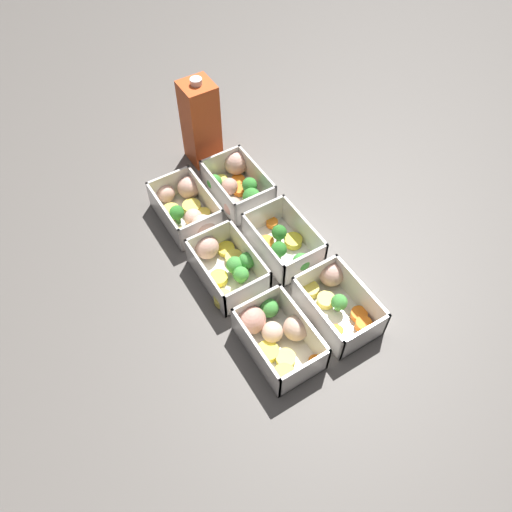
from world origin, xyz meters
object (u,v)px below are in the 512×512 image
Objects in this scene: container_far_center at (284,244)px; juice_carton at (201,123)px; container_far_left at (237,184)px; container_far_right at (336,299)px; container_near_center at (226,266)px; container_near_left at (188,209)px; container_near_right at (275,333)px.

juice_carton is (-0.32, -0.00, 0.07)m from container_far_center.
container_far_left is 0.34m from container_far_right.
juice_carton is (-0.31, 0.12, 0.07)m from container_near_center.
container_near_left is 0.33m from container_near_right.
juice_carton reaches higher than container_near_center.
container_far_left is at bearing 144.57° from container_near_center.
container_far_left is at bearing 160.17° from container_near_right.
container_near_center is 1.13× the size of container_near_right.
container_near_left and container_near_right have the same top height.
container_near_right is 0.81× the size of juice_carton.
container_near_left is at bearing -146.63° from container_far_center.
container_far_left is 1.06× the size of container_far_center.
container_near_left and container_far_left have the same top height.
container_near_center is 0.34m from juice_carton.
juice_carton is at bearing -179.24° from container_far_center.
container_far_right is at bearing 1.71° from juice_carton.
container_far_center is (-0.15, 0.12, 0.00)m from container_near_right.
container_near_left is 0.21m from container_far_center.
container_far_right is at bearing 38.26° from container_near_center.
container_near_right is (0.33, -0.00, -0.00)m from container_near_left.
container_near_left is 0.88× the size of juice_carton.
container_near_right is 0.36m from container_far_left.
container_far_right is (-0.00, 0.13, -0.00)m from container_near_right.
container_near_center is 1.10× the size of container_far_right.
container_near_center is at bearing -141.74° from container_far_right.
container_far_left is at bearing -178.79° from container_far_right.
container_near_center is at bearing -1.12° from container_near_left.
container_near_left is 0.16m from container_near_center.
container_far_center is at bearing 33.37° from container_near_left.
container_far_left and container_far_center have the same top height.
container_near_left is 0.35m from container_far_right.
container_near_right is at bearing 0.18° from container_near_center.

